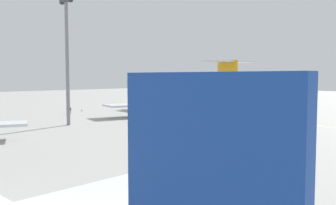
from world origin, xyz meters
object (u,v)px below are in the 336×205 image
(safety_cone_wingtip, at_px, (82,110))
(main_jetliner, at_px, (182,100))
(ground_crew_near_tail, at_px, (168,102))
(safety_cone_tail, at_px, (296,115))
(light_mast, at_px, (67,56))
(safety_cone_nose, at_px, (306,116))
(ground_crew_near_nose, at_px, (70,109))

(safety_cone_wingtip, bearing_deg, main_jetliner, -150.97)
(ground_crew_near_tail, xyz_separation_m, safety_cone_tail, (-43.78, 2.43, -0.83))
(safety_cone_wingtip, xyz_separation_m, light_mast, (-22.26, 17.17, 12.73))
(ground_crew_near_tail, bearing_deg, light_mast, -133.22)
(safety_cone_wingtip, bearing_deg, safety_cone_tail, -148.52)
(safety_cone_nose, bearing_deg, safety_cone_wingtip, 29.89)
(main_jetliner, bearing_deg, ground_crew_near_nose, 51.50)
(main_jetliner, xyz_separation_m, safety_cone_wingtip, (23.85, 13.24, -3.16))
(ground_crew_near_tail, bearing_deg, main_jetliner, -104.73)
(safety_cone_tail, bearing_deg, light_mast, 62.38)
(main_jetliner, bearing_deg, safety_cone_tail, -136.22)
(safety_cone_tail, relative_size, light_mast, 0.02)
(main_jetliner, relative_size, safety_cone_tail, 78.43)
(ground_crew_near_nose, height_order, safety_cone_wingtip, ground_crew_near_nose)
(ground_crew_near_nose, relative_size, safety_cone_tail, 3.07)
(ground_crew_near_tail, xyz_separation_m, light_mast, (-20.06, 47.76, 11.89))
(safety_cone_tail, bearing_deg, safety_cone_nose, 172.23)
(main_jetliner, relative_size, safety_cone_nose, 78.43)
(ground_crew_near_nose, xyz_separation_m, safety_cone_nose, (-45.33, -33.10, -0.79))
(ground_crew_near_nose, height_order, safety_cone_nose, ground_crew_near_nose)
(main_jetliner, distance_m, light_mast, 31.91)
(ground_crew_near_tail, relative_size, safety_cone_tail, 3.17)
(safety_cone_nose, height_order, light_mast, light_mast)
(safety_cone_tail, bearing_deg, safety_cone_wingtip, 31.48)
(main_jetliner, xyz_separation_m, safety_cone_nose, (-24.56, -14.59, -3.16))
(safety_cone_wingtip, relative_size, light_mast, 0.02)
(light_mast, bearing_deg, safety_cone_wingtip, -37.64)
(safety_cone_nose, xyz_separation_m, light_mast, (26.14, 44.99, 12.73))
(safety_cone_nose, bearing_deg, ground_crew_near_tail, -3.43)
(ground_crew_near_tail, xyz_separation_m, safety_cone_nose, (-46.21, 2.77, -0.83))
(ground_crew_near_nose, distance_m, ground_crew_near_tail, 35.88)
(safety_cone_tail, bearing_deg, ground_crew_near_tail, -3.18)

